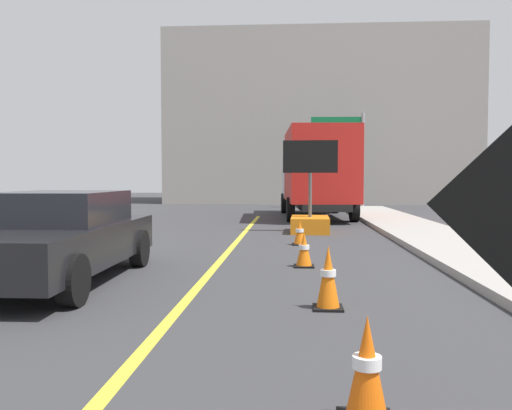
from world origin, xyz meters
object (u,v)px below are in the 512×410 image
at_px(pickup_car, 58,237).
at_px(traffic_cone_near_sign, 367,370).
at_px(box_truck, 317,172).
at_px(highway_guide_sign, 348,143).
at_px(traffic_cone_curbside, 300,233).
at_px(traffic_cone_far_lane, 304,250).
at_px(traffic_cone_mid_lane, 328,278).
at_px(arrow_board_trailer, 310,216).

relative_size(pickup_car, traffic_cone_near_sign, 6.51).
xyz_separation_m(box_truck, highway_guide_sign, (1.93, 6.68, 1.56)).
relative_size(pickup_car, traffic_cone_curbside, 7.65).
bearing_deg(traffic_cone_curbside, highway_guide_sign, 80.02).
xyz_separation_m(pickup_car, traffic_cone_far_lane, (3.80, 1.62, -0.39)).
xyz_separation_m(traffic_cone_near_sign, traffic_cone_mid_lane, (-0.04, 3.04, 0.04)).
height_order(box_truck, traffic_cone_curbside, box_truck).
bearing_deg(traffic_cone_curbside, traffic_cone_mid_lane, -87.79).
height_order(pickup_car, highway_guide_sign, highway_guide_sign).
distance_m(traffic_cone_near_sign, traffic_cone_far_lane, 6.12).
xyz_separation_m(traffic_cone_far_lane, traffic_cone_curbside, (-0.03, 3.17, -0.01)).
height_order(traffic_cone_mid_lane, traffic_cone_far_lane, traffic_cone_mid_lane).
bearing_deg(highway_guide_sign, traffic_cone_mid_lane, -96.53).
bearing_deg(traffic_cone_far_lane, traffic_cone_near_sign, -87.62).
xyz_separation_m(arrow_board_trailer, traffic_cone_far_lane, (-0.33, -6.25, -0.17)).
bearing_deg(arrow_board_trailer, box_truck, 85.44).
bearing_deg(traffic_cone_near_sign, traffic_cone_mid_lane, 90.74).
xyz_separation_m(arrow_board_trailer, highway_guide_sign, (2.39, 12.54, 2.94)).
height_order(box_truck, highway_guide_sign, highway_guide_sign).
distance_m(highway_guide_sign, traffic_cone_curbside, 16.16).
xyz_separation_m(box_truck, traffic_cone_curbside, (-0.82, -8.94, -1.56)).
bearing_deg(pickup_car, traffic_cone_mid_lane, -20.00).
bearing_deg(traffic_cone_near_sign, traffic_cone_far_lane, 92.38).
xyz_separation_m(box_truck, pickup_car, (-4.59, -13.73, -1.16)).
xyz_separation_m(highway_guide_sign, traffic_cone_far_lane, (-2.72, -18.79, -3.12)).
relative_size(arrow_board_trailer, box_truck, 0.34).
height_order(arrow_board_trailer, traffic_cone_curbside, arrow_board_trailer).
relative_size(pickup_car, highway_guide_sign, 0.92).
distance_m(box_truck, traffic_cone_far_lane, 12.24).
bearing_deg(traffic_cone_near_sign, arrow_board_trailer, 89.67).
bearing_deg(traffic_cone_mid_lane, traffic_cone_curbside, 92.21).
height_order(arrow_board_trailer, traffic_cone_near_sign, arrow_board_trailer).
bearing_deg(arrow_board_trailer, traffic_cone_curbside, -96.54).
bearing_deg(traffic_cone_near_sign, traffic_cone_curbside, 91.73).
distance_m(pickup_car, traffic_cone_curbside, 6.11).
relative_size(box_truck, traffic_cone_near_sign, 11.16).
xyz_separation_m(highway_guide_sign, traffic_cone_mid_lane, (-2.50, -21.87, -3.04)).
distance_m(box_truck, traffic_cone_near_sign, 18.30).
height_order(traffic_cone_near_sign, traffic_cone_far_lane, traffic_cone_near_sign).
xyz_separation_m(arrow_board_trailer, traffic_cone_curbside, (-0.35, -3.07, -0.19)).
distance_m(pickup_car, traffic_cone_far_lane, 4.15).
bearing_deg(pickup_car, box_truck, 71.51).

